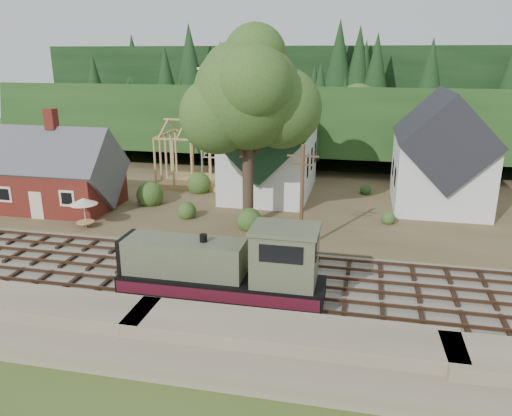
# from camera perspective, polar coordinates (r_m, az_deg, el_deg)

# --- Properties ---
(ground) EXTENTS (140.00, 140.00, 0.00)m
(ground) POSITION_cam_1_polar(r_m,az_deg,el_deg) (33.41, -8.21, -7.54)
(ground) COLOR #384C1E
(ground) RESTS_ON ground
(embankment) EXTENTS (64.00, 5.00, 1.60)m
(embankment) POSITION_cam_1_polar(r_m,az_deg,el_deg) (26.59, -14.72, -14.93)
(embankment) COLOR #7F7259
(embankment) RESTS_ON ground
(railroad_bed) EXTENTS (64.00, 11.00, 0.16)m
(railroad_bed) POSITION_cam_1_polar(r_m,az_deg,el_deg) (33.38, -8.21, -7.41)
(railroad_bed) COLOR #726B5B
(railroad_bed) RESTS_ON ground
(village_flat) EXTENTS (64.00, 26.00, 0.30)m
(village_flat) POSITION_cam_1_polar(r_m,az_deg,el_deg) (49.56, -1.06, 1.14)
(village_flat) COLOR brown
(village_flat) RESTS_ON ground
(hillside) EXTENTS (70.00, 28.96, 12.74)m
(hillside) POSITION_cam_1_polar(r_m,az_deg,el_deg) (72.52, 3.31, 6.17)
(hillside) COLOR #1E3F19
(hillside) RESTS_ON ground
(ridge) EXTENTS (80.00, 20.00, 12.00)m
(ridge) POSITION_cam_1_polar(r_m,az_deg,el_deg) (88.12, 4.97, 8.12)
(ridge) COLOR black
(ridge) RESTS_ON ground
(depot) EXTENTS (10.80, 7.41, 9.00)m
(depot) POSITION_cam_1_polar(r_m,az_deg,el_deg) (48.87, -21.70, 3.38)
(depot) COLOR maroon
(depot) RESTS_ON village_flat
(church) EXTENTS (8.40, 15.17, 13.00)m
(church) POSITION_cam_1_polar(r_m,az_deg,el_deg) (49.61, 1.62, 7.12)
(church) COLOR silver
(church) RESTS_ON village_flat
(farmhouse) EXTENTS (8.40, 10.80, 10.60)m
(farmhouse) POSITION_cam_1_polar(r_m,az_deg,el_deg) (48.69, 20.39, 5.47)
(farmhouse) COLOR silver
(farmhouse) RESTS_ON village_flat
(timber_frame) EXTENTS (8.20, 6.20, 6.99)m
(timber_frame) POSITION_cam_1_polar(r_m,az_deg,el_deg) (54.17, -6.32, 5.82)
(timber_frame) COLOR tan
(timber_frame) RESTS_ON village_flat
(lattice_tower) EXTENTS (3.20, 3.20, 12.12)m
(lattice_tower) POSITION_cam_1_polar(r_m,az_deg,el_deg) (58.95, -4.66, 13.43)
(lattice_tower) COLOR silver
(lattice_tower) RESTS_ON village_flat
(big_tree) EXTENTS (10.90, 8.40, 14.70)m
(big_tree) POSITION_cam_1_polar(r_m,az_deg,el_deg) (39.58, -0.70, 11.90)
(big_tree) COLOR #38281E
(big_tree) RESTS_ON village_flat
(telegraph_pole_near) EXTENTS (2.20, 0.28, 8.00)m
(telegraph_pole_near) POSITION_cam_1_polar(r_m,az_deg,el_deg) (35.12, 5.25, 1.21)
(telegraph_pole_near) COLOR #4C331E
(telegraph_pole_near) RESTS_ON ground
(locomotive) EXTENTS (11.76, 2.94, 4.71)m
(locomotive) POSITION_cam_1_polar(r_m,az_deg,el_deg) (28.84, -3.20, -6.97)
(locomotive) COLOR black
(locomotive) RESTS_ON railroad_bed
(car_blue) EXTENTS (2.93, 4.02, 1.27)m
(car_blue) POSITION_cam_1_polar(r_m,az_deg,el_deg) (47.11, -19.78, 0.23)
(car_blue) COLOR #5A76C2
(car_blue) RESTS_ON village_flat
(patio_set) EXTENTS (2.23, 2.23, 2.49)m
(patio_set) POSITION_cam_1_polar(r_m,az_deg,el_deg) (42.51, -19.12, 0.59)
(patio_set) COLOR silver
(patio_set) RESTS_ON village_flat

